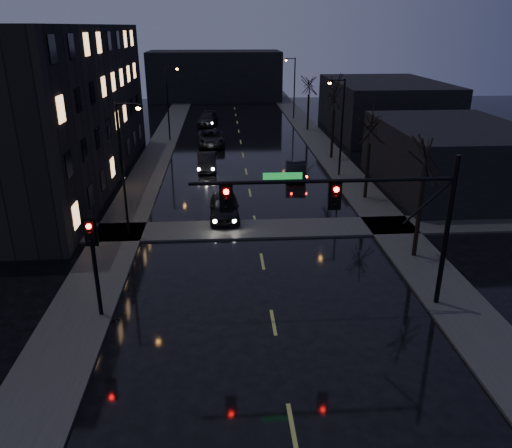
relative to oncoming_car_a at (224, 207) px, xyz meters
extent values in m
cube|color=#2D2D2B|center=(-6.51, 14.33, -0.75)|extent=(3.00, 140.00, 0.12)
cube|color=#2D2D2B|center=(10.49, 14.33, -0.75)|extent=(3.00, 140.00, 0.12)
cube|color=#2D2D2B|center=(1.99, -2.17, -0.75)|extent=(40.00, 3.00, 0.12)
cube|color=black|center=(-14.51, 9.33, 5.19)|extent=(12.00, 30.00, 12.00)
cube|color=black|center=(17.49, 5.33, 1.69)|extent=(10.00, 14.00, 5.00)
cube|color=black|center=(18.99, 27.33, 2.19)|extent=(12.00, 18.00, 6.00)
cube|color=black|center=(-1.01, 57.33, 3.19)|extent=(22.00, 10.00, 8.00)
cylinder|color=black|center=(9.59, -11.67, 2.69)|extent=(0.22, 0.22, 7.00)
cylinder|color=black|center=(4.09, -11.67, 5.19)|extent=(11.00, 0.16, 0.16)
cylinder|color=black|center=(8.59, -11.67, 4.19)|extent=(2.05, 0.10, 2.05)
cube|color=#0C591E|center=(2.39, -11.67, 5.44)|extent=(1.60, 0.04, 0.28)
cube|color=black|center=(0.09, -11.67, 4.54)|extent=(0.35, 0.28, 1.05)
sphere|color=#FF0705|center=(0.09, -11.83, 4.87)|extent=(0.22, 0.22, 0.22)
cube|color=black|center=(4.59, -11.67, 4.54)|extent=(0.35, 0.28, 1.05)
sphere|color=#FF0705|center=(4.59, -11.83, 4.87)|extent=(0.22, 0.22, 0.22)
cylinder|color=black|center=(-5.51, -11.67, 1.39)|extent=(0.18, 0.18, 4.40)
cube|color=black|center=(-5.51, -11.67, 3.19)|extent=(0.35, 0.28, 1.05)
sphere|color=#FF0705|center=(-5.51, -11.83, 3.52)|extent=(0.22, 0.22, 0.22)
cylinder|color=black|center=(10.39, -6.67, 1.39)|extent=(0.24, 0.24, 4.40)
cylinder|color=black|center=(10.39, 3.33, 1.25)|extent=(0.24, 0.24, 4.12)
cylinder|color=black|center=(10.39, 15.33, 1.53)|extent=(0.24, 0.24, 4.68)
cylinder|color=black|center=(10.39, 29.33, 1.34)|extent=(0.24, 0.24, 4.29)
cylinder|color=black|center=(-5.81, -2.67, 3.19)|extent=(0.16, 0.16, 8.00)
cylinder|color=black|center=(-5.21, -2.67, 7.09)|extent=(1.20, 0.10, 0.10)
cube|color=black|center=(-4.61, -2.67, 6.99)|extent=(0.50, 0.25, 0.15)
sphere|color=#FF9532|center=(-4.61, -2.67, 6.89)|extent=(0.28, 0.28, 0.28)
cylinder|color=black|center=(-5.81, 24.33, 3.19)|extent=(0.16, 0.16, 8.00)
cylinder|color=black|center=(-5.21, 24.33, 7.09)|extent=(1.20, 0.10, 0.10)
cube|color=black|center=(-4.61, 24.33, 6.99)|extent=(0.50, 0.25, 0.15)
sphere|color=#FF9532|center=(-4.61, 24.33, 6.89)|extent=(0.28, 0.28, 0.28)
cylinder|color=black|center=(9.79, 9.33, 3.19)|extent=(0.16, 0.16, 8.00)
cylinder|color=black|center=(9.19, 9.33, 7.09)|extent=(1.20, 0.10, 0.10)
cube|color=black|center=(8.59, 9.33, 6.99)|extent=(0.50, 0.25, 0.15)
sphere|color=#FF9532|center=(8.59, 9.33, 6.89)|extent=(0.28, 0.28, 0.28)
cylinder|color=black|center=(9.79, 37.33, 3.19)|extent=(0.16, 0.16, 8.00)
cylinder|color=black|center=(9.19, 37.33, 7.09)|extent=(1.20, 0.10, 0.10)
cube|color=black|center=(8.59, 37.33, 6.99)|extent=(0.50, 0.25, 0.15)
sphere|color=#FF9532|center=(8.59, 37.33, 6.89)|extent=(0.28, 0.28, 0.28)
imported|color=black|center=(0.00, 0.00, 0.00)|extent=(1.97, 4.78, 1.62)
imported|color=black|center=(-1.47, 12.18, -0.07)|extent=(1.84, 4.56, 1.47)
imported|color=black|center=(-1.20, 21.74, 0.00)|extent=(2.94, 5.93, 1.62)
imported|color=black|center=(-1.87, 33.62, -0.04)|extent=(2.89, 5.59, 1.55)
imported|color=black|center=(6.03, 9.19, -0.06)|extent=(2.02, 4.67, 1.50)
camera|label=1|loc=(0.00, -30.97, 11.08)|focal=35.00mm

